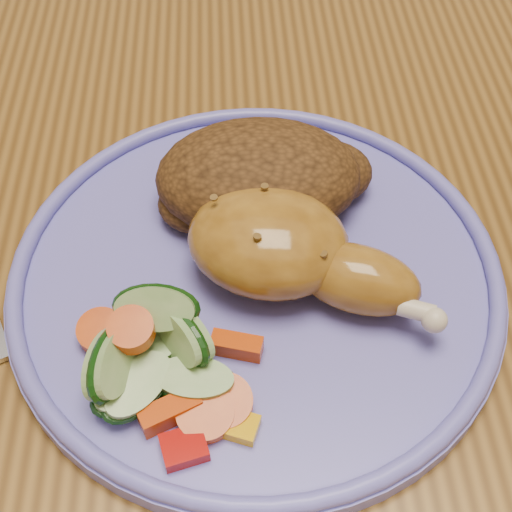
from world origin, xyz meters
name	(u,v)px	position (x,y,z in m)	size (l,w,h in m)	color
dining_table	(359,245)	(0.00, 0.00, 0.67)	(0.90, 1.40, 0.75)	brown
chair_far	(288,2)	(0.00, 0.63, 0.49)	(0.42, 0.42, 0.91)	#4C2D16
plate	(256,278)	(-0.09, -0.10, 0.76)	(0.29, 0.29, 0.01)	#6561CA
plate_rim	(256,267)	(-0.09, -0.10, 0.77)	(0.29, 0.29, 0.01)	#6561CA
chicken_leg	(290,250)	(-0.07, -0.10, 0.79)	(0.15, 0.11, 0.05)	#A16E21
rice_pilaf	(263,178)	(-0.08, -0.04, 0.78)	(0.14, 0.09, 0.06)	#4F3013
vegetable_pile	(156,363)	(-0.14, -0.16, 0.78)	(0.10, 0.10, 0.05)	#A50A05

